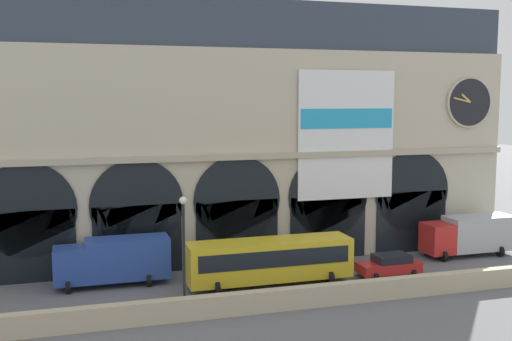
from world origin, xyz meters
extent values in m
plane|color=slate|center=(0.00, 0.00, 0.00)|extent=(200.00, 200.00, 0.00)
cube|color=#BCAD8C|center=(0.00, -4.92, 0.64)|extent=(90.00, 0.70, 1.28)
cube|color=beige|center=(0.00, 7.68, 8.00)|extent=(45.07, 5.36, 16.00)
cube|color=#333D4C|center=(0.00, 7.98, 17.80)|extent=(45.07, 4.76, 3.62)
cube|color=black|center=(-14.54, 4.95, 2.47)|extent=(6.22, 0.20, 4.94)
cylinder|color=black|center=(-14.54, 4.95, 4.94)|extent=(6.54, 0.20, 6.54)
cube|color=black|center=(-7.27, 4.95, 2.47)|extent=(6.22, 0.20, 4.94)
cylinder|color=black|center=(-7.27, 4.95, 4.94)|extent=(6.54, 0.20, 6.54)
cube|color=black|center=(0.00, 4.95, 2.47)|extent=(6.22, 0.20, 4.94)
cylinder|color=black|center=(0.00, 4.95, 4.94)|extent=(6.54, 0.20, 6.54)
cube|color=black|center=(7.27, 4.95, 2.47)|extent=(6.22, 0.20, 4.94)
cylinder|color=black|center=(7.27, 4.95, 4.94)|extent=(6.54, 0.20, 6.54)
cube|color=black|center=(14.54, 4.95, 2.47)|extent=(6.22, 0.20, 4.94)
cylinder|color=black|center=(14.54, 4.95, 4.94)|extent=(6.54, 0.20, 6.54)
cylinder|color=beige|center=(19.48, 4.85, 12.06)|extent=(4.12, 0.25, 4.12)
cylinder|color=black|center=(19.48, 4.73, 12.06)|extent=(3.82, 0.06, 3.82)
cube|color=gold|center=(19.07, 4.67, 12.39)|extent=(0.93, 0.04, 0.77)
cube|color=gold|center=(18.69, 4.65, 12.24)|extent=(1.61, 0.04, 0.48)
cube|color=white|center=(8.64, 4.83, 9.59)|extent=(7.90, 0.12, 9.84)
cube|color=#26A5D8|center=(8.64, 4.75, 10.86)|extent=(7.58, 0.04, 1.51)
cube|color=#B6AB91|center=(0.00, 4.85, 8.16)|extent=(45.07, 0.50, 0.44)
cube|color=#28479E|center=(-11.93, 2.86, 1.57)|extent=(2.00, 2.30, 2.30)
cube|color=#28479E|center=(-8.18, 2.86, 1.77)|extent=(5.50, 2.30, 2.70)
cylinder|color=black|center=(-12.03, 1.82, 0.42)|extent=(0.28, 0.84, 0.84)
cylinder|color=black|center=(-12.03, 3.89, 0.42)|extent=(0.28, 0.84, 0.84)
cylinder|color=black|center=(-6.93, 1.82, 0.42)|extent=(0.28, 0.84, 0.84)
cylinder|color=black|center=(-6.93, 3.89, 0.42)|extent=(0.28, 0.84, 0.84)
cube|color=gold|center=(0.79, -0.37, 1.80)|extent=(11.00, 2.50, 2.60)
cube|color=black|center=(0.79, -1.64, 2.15)|extent=(10.12, 0.04, 1.10)
cylinder|color=black|center=(-3.06, -1.50, 0.50)|extent=(0.28, 1.00, 1.00)
cylinder|color=black|center=(-3.06, 0.75, 0.50)|extent=(0.28, 1.00, 1.00)
cylinder|color=black|center=(4.64, -1.50, 0.50)|extent=(0.28, 1.00, 1.00)
cylinder|color=black|center=(4.64, 0.75, 0.50)|extent=(0.28, 1.00, 1.00)
cube|color=red|center=(9.44, -0.65, 0.65)|extent=(4.40, 1.80, 0.70)
cube|color=black|center=(9.66, -0.65, 1.27)|extent=(2.46, 1.62, 0.55)
cylinder|color=black|center=(7.99, -1.46, 0.30)|extent=(0.28, 0.60, 0.60)
cylinder|color=black|center=(7.99, 0.16, 0.30)|extent=(0.28, 0.60, 0.60)
cylinder|color=black|center=(10.90, -1.46, 0.30)|extent=(0.28, 0.60, 0.60)
cylinder|color=black|center=(10.90, 0.16, 0.30)|extent=(0.28, 0.60, 0.60)
cube|color=red|center=(15.49, 2.59, 1.57)|extent=(2.00, 2.30, 2.30)
cube|color=#ADB2B7|center=(19.24, 2.59, 1.77)|extent=(5.50, 2.30, 2.70)
cylinder|color=black|center=(15.39, 1.56, 0.42)|extent=(0.28, 0.84, 0.84)
cylinder|color=black|center=(15.39, 3.63, 0.42)|extent=(0.28, 0.84, 0.84)
cylinder|color=black|center=(20.49, 1.56, 0.42)|extent=(0.28, 0.84, 0.84)
cylinder|color=black|center=(20.49, 3.63, 0.42)|extent=(0.28, 0.84, 0.84)
cylinder|color=black|center=(-5.57, -4.12, 3.25)|extent=(0.16, 0.16, 6.50)
sphere|color=#F2EDCC|center=(-5.57, -4.12, 6.68)|extent=(0.44, 0.44, 0.44)
camera|label=1|loc=(-11.28, -37.37, 12.37)|focal=42.40mm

